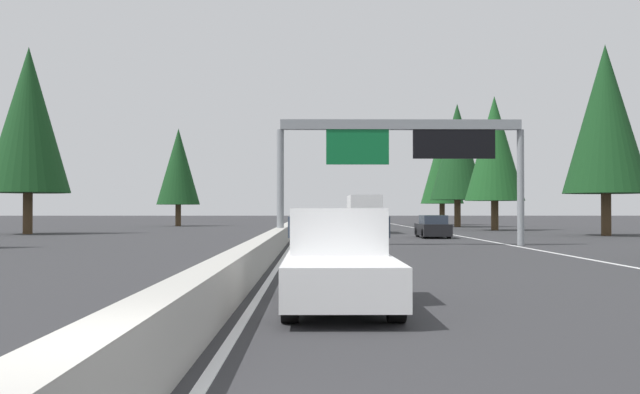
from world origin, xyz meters
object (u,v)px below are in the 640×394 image
conifer_right_mid (494,149)px  conifer_right_near (606,119)px  minivan_near_center (343,216)px  conifer_left_near (28,120)px  pickup_far_center (338,257)px  conifer_right_far (457,152)px  sedan_far_right (433,227)px  box_truck_near_right (363,212)px  conifer_left_mid (178,167)px  sign_gantry_overhead (404,145)px  conifer_right_distant (442,166)px

conifer_right_mid → conifer_right_near: bearing=-161.2°
minivan_near_center → conifer_left_near: bearing=153.7°
pickup_far_center → conifer_left_near: (41.38, 21.93, 7.66)m
conifer_right_mid → conifer_right_far: bearing=3.6°
sedan_far_right → box_truck_near_right: size_ratio=0.52×
conifer_left_near → sedan_far_right: bearing=-104.5°
box_truck_near_right → conifer_left_near: conifer_left_near is taller
conifer_right_near → conifer_right_far: size_ratio=1.04×
conifer_right_mid → conifer_left_mid: conifer_right_mid is taller
sedan_far_right → box_truck_near_right: (10.82, 3.80, 0.93)m
conifer_left_near → conifer_left_mid: bearing=-13.1°
sign_gantry_overhead → minivan_near_center: sign_gantry_overhead is taller
pickup_far_center → minivan_near_center: 93.48m
minivan_near_center → conifer_right_distant: size_ratio=0.43×
pickup_far_center → minivan_near_center: (93.40, -3.76, 0.04)m
minivan_near_center → conifer_left_mid: (-24.96, 19.37, 5.69)m
box_truck_near_right → conifer_left_near: bearing=97.3°
conifer_right_mid → pickup_far_center: bearing=163.1°
conifer_right_distant → conifer_left_near: conifer_left_near is taller
box_truck_near_right → conifer_left_near: 26.54m
sedan_far_right → conifer_right_far: bearing=-14.0°
conifer_right_mid → conifer_left_near: size_ratio=0.85×
conifer_right_near → conifer_right_distant: conifer_right_near is taller
conifer_left_near → conifer_right_near: bearing=-95.0°
conifer_right_mid → sign_gantry_overhead: bearing=157.5°
conifer_right_mid → sedan_far_right: bearing=154.4°
sign_gantry_overhead → conifer_right_far: 41.85m
conifer_right_distant → pickup_far_center: bearing=168.6°
box_truck_near_right → conifer_left_mid: bearing=38.7°
conifer_right_far → conifer_left_mid: bearing=81.5°
conifer_right_mid → conifer_left_near: 38.76m
pickup_far_center → sedan_far_right: size_ratio=1.27×
minivan_near_center → conifer_left_near: size_ratio=0.35×
conifer_right_far → conifer_left_near: bearing=121.6°
conifer_right_near → conifer_left_near: bearing=85.0°
conifer_right_near → conifer_left_near: 42.24m
conifer_right_mid → conifer_left_near: conifer_left_near is taller
sedan_far_right → conifer_left_mid: 41.94m
conifer_right_distant → conifer_left_mid: size_ratio=1.06×
conifer_right_near → conifer_right_distant: size_ratio=1.17×
conifer_left_near → conifer_left_mid: size_ratio=1.29×
sedan_far_right → conifer_left_near: bearing=75.5°
sedan_far_right → conifer_right_far: conifer_right_far is taller
sedan_far_right → minivan_near_center: (59.59, 3.52, 0.27)m
minivan_near_center → conifer_right_far: size_ratio=0.38×
conifer_left_near → minivan_near_center: bearing=-26.3°
conifer_left_mid → sedan_far_right: bearing=-146.5°
conifer_right_far → sedan_far_right: bearing=166.0°
minivan_near_center → sign_gantry_overhead: bearing=-179.7°
conifer_right_near → conifer_right_distant: (36.51, 5.23, -1.17)m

